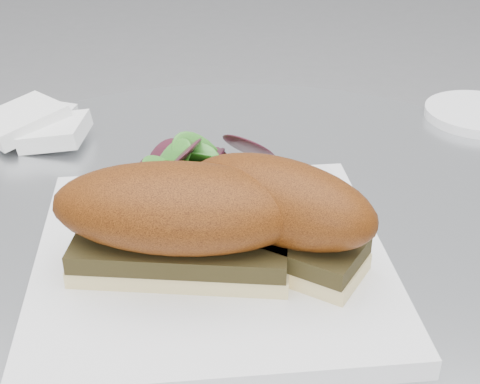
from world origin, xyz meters
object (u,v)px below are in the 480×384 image
object	(u,v)px
plate	(212,259)
sandwich_left	(180,218)
saucer	(479,114)
sandwich_right	(278,211)

from	to	relation	value
plate	sandwich_left	bearing A→B (deg)	-135.07
plate	sandwich_left	world-z (taller)	sandwich_left
saucer	sandwich_right	bearing A→B (deg)	-130.29
sandwich_left	saucer	distance (m)	0.44
sandwich_right	sandwich_left	bearing A→B (deg)	-141.79
plate	saucer	world-z (taller)	plate
plate	sandwich_right	xyz separation A→B (m)	(0.05, -0.01, 0.05)
sandwich_left	saucer	world-z (taller)	sandwich_left
sandwich_right	saucer	bearing A→B (deg)	81.37
sandwich_left	sandwich_right	world-z (taller)	same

